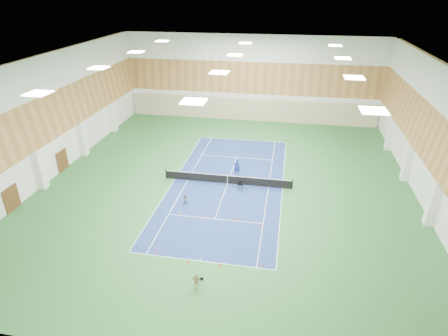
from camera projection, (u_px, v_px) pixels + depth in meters
The scene contains 22 objects.
ground at pixel (227, 184), 37.59m from camera, with size 40.00×40.00×0.00m, color #2B6530.
room_shell at pixel (228, 127), 34.94m from camera, with size 36.00×40.00×12.00m, color white, non-canonical shape.
wood_cladding at pixel (228, 107), 34.05m from camera, with size 36.00×40.00×8.00m, color #B67B43, non-canonical shape.
ceiling_light_grid at pixel (228, 63), 32.31m from camera, with size 21.40×25.40×0.06m, color white, non-canonical shape.
court_surface at pixel (227, 184), 37.59m from camera, with size 10.97×23.77×0.01m, color navy.
tennis_balls_scatter at pixel (227, 183), 37.57m from camera, with size 10.57×22.77×0.07m, color #C9DC25, non-canonical shape.
tennis_net at pixel (227, 179), 37.35m from camera, with size 12.80×0.10×1.10m, color black, non-canonical shape.
back_curtain at pixel (250, 110), 54.31m from camera, with size 35.40×0.16×3.20m, color #C6B793.
door_left_a at pixel (12, 198), 32.88m from camera, with size 0.08×1.80×2.20m, color #593319.
door_left_b at pixel (62, 160), 39.94m from camera, with size 0.08×1.80×2.20m, color #593319.
coach at pixel (237, 166), 39.14m from camera, with size 0.63×0.42×1.73m, color navy.
child_court at pixel (186, 199), 33.88m from camera, with size 0.50×0.39×1.03m, color gray.
child_apron at pixel (196, 281), 24.40m from camera, with size 0.71×0.30×1.22m, color tan.
ball_cart at pixel (240, 186), 36.35m from camera, with size 0.49×0.49×0.84m, color black, non-canonical shape.
cone_svc_a at pixel (180, 212), 32.75m from camera, with size 0.20×0.20×0.22m, color orange.
cone_svc_b at pixel (202, 219), 31.73m from camera, with size 0.18×0.18×0.20m, color orange.
cone_svc_c at pixel (235, 219), 31.78m from camera, with size 0.21×0.21×0.23m, color #E6500C.
cone_svc_d at pixel (261, 226), 30.88m from camera, with size 0.19×0.19×0.21m, color #EC3D0C.
cone_base_a at pixel (156, 250), 28.03m from camera, with size 0.18×0.18×0.19m, color #FF4E0D.
cone_base_b at pixel (188, 261), 26.95m from camera, with size 0.18×0.18×0.20m, color #FF4D0D.
cone_base_c at pixel (220, 265), 26.62m from camera, with size 0.17×0.17×0.19m, color #F13F0C.
cone_base_d at pixel (263, 265), 26.55m from camera, with size 0.17×0.17×0.19m, color #E54B0C.
Camera 1 is at (5.47, -32.55, 18.07)m, focal length 30.00 mm.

